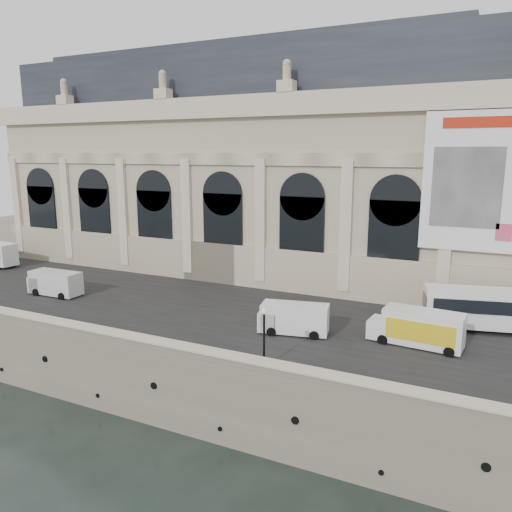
% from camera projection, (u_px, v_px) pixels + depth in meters
% --- Properties ---
extents(ground, '(260.00, 260.00, 0.00)m').
position_uv_depth(ground, '(136.00, 421.00, 41.07)').
color(ground, black).
rests_on(ground, ground).
extents(quay, '(160.00, 70.00, 6.00)m').
position_uv_depth(quay, '(293.00, 286.00, 71.31)').
color(quay, gray).
rests_on(quay, ground).
extents(street, '(160.00, 24.00, 0.06)m').
position_uv_depth(street, '(220.00, 305.00, 52.19)').
color(street, '#2D2D2D').
rests_on(street, quay).
extents(parapet, '(160.00, 1.40, 1.21)m').
position_uv_depth(parapet, '(137.00, 343.00, 40.26)').
color(parapet, gray).
rests_on(parapet, quay).
extents(museum, '(69.00, 18.70, 29.10)m').
position_uv_depth(museum, '(242.00, 168.00, 66.83)').
color(museum, '#B8AB8D').
rests_on(museum, quay).
extents(bus_right, '(13.33, 5.72, 3.85)m').
position_uv_depth(bus_right, '(502.00, 309.00, 43.97)').
color(bus_right, white).
rests_on(bus_right, quay).
extents(van_b, '(6.22, 2.70, 2.74)m').
position_uv_depth(van_b, '(53.00, 283.00, 55.81)').
color(van_b, silver).
rests_on(van_b, quay).
extents(van_c, '(6.40, 3.47, 2.70)m').
position_uv_depth(van_c, '(291.00, 319.00, 43.87)').
color(van_c, white).
rests_on(van_c, quay).
extents(box_truck, '(7.74, 3.20, 3.05)m').
position_uv_depth(box_truck, '(417.00, 328.00, 41.04)').
color(box_truck, white).
rests_on(box_truck, quay).
extents(lamp_right, '(0.47, 0.47, 4.65)m').
position_uv_depth(lamp_right, '(264.00, 338.00, 36.59)').
color(lamp_right, black).
rests_on(lamp_right, quay).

